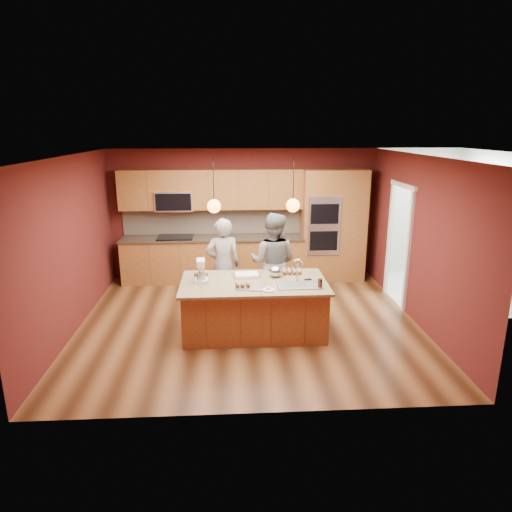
{
  "coord_description": "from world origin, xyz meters",
  "views": [
    {
      "loc": [
        -0.31,
        -6.96,
        3.11
      ],
      "look_at": [
        0.11,
        -0.1,
        1.17
      ],
      "focal_mm": 32.0,
      "sensor_mm": 36.0,
      "label": 1
    }
  ],
  "objects": [
    {
      "name": "wall_back",
      "position": [
        0.0,
        2.5,
        1.35
      ],
      "size": [
        5.5,
        0.0,
        5.5
      ],
      "primitive_type": "plane",
      "rotation": [
        1.57,
        0.0,
        0.0
      ],
      "color": "#531917",
      "rests_on": "ground"
    },
    {
      "name": "tumbler",
      "position": [
        1.03,
        -0.66,
        0.89
      ],
      "size": [
        0.07,
        0.07,
        0.13
      ],
      "primitive_type": "cylinder",
      "color": "#331A0E",
      "rests_on": "island"
    },
    {
      "name": "wall_right",
      "position": [
        2.75,
        0.0,
        1.35
      ],
      "size": [
        0.0,
        5.0,
        5.0
      ],
      "primitive_type": "plane",
      "rotation": [
        1.57,
        0.0,
        -1.57
      ],
      "color": "#531917",
      "rests_on": "ground"
    },
    {
      "name": "mixing_bowl",
      "position": [
        0.42,
        -0.12,
        0.91
      ],
      "size": [
        0.22,
        0.22,
        0.19
      ],
      "primitive_type": "ellipsoid",
      "color": "silver",
      "rests_on": "island"
    },
    {
      "name": "cupcakes_left",
      "position": [
        -0.77,
        0.01,
        0.86
      ],
      "size": [
        0.23,
        0.15,
        0.07
      ],
      "primitive_type": null,
      "color": "tan",
      "rests_on": "island"
    },
    {
      "name": "floor",
      "position": [
        0.0,
        0.0,
        0.0
      ],
      "size": [
        5.5,
        5.5,
        0.0
      ],
      "primitive_type": "plane",
      "color": "#3F2311",
      "rests_on": "ground"
    },
    {
      "name": "island",
      "position": [
        0.08,
        -0.35,
        0.42
      ],
      "size": [
        2.24,
        1.26,
        1.2
      ],
      "color": "brown",
      "rests_on": "floor"
    },
    {
      "name": "cooling_rack",
      "position": [
        -0.01,
        -0.63,
        0.84
      ],
      "size": [
        0.43,
        0.34,
        0.02
      ],
      "primitive_type": "cube",
      "rotation": [
        0.0,
        0.0,
        -0.2
      ],
      "color": "silver",
      "rests_on": "island"
    },
    {
      "name": "pendant_right",
      "position": [
        0.64,
        -0.34,
        2.0
      ],
      "size": [
        0.2,
        0.2,
        0.8
      ],
      "color": "black",
      "rests_on": "ceiling"
    },
    {
      "name": "sheet_cake",
      "position": [
        -0.04,
        -0.08,
        0.85
      ],
      "size": [
        0.45,
        0.35,
        0.05
      ],
      "rotation": [
        0.0,
        0.0,
        0.09
      ],
      "color": "silver",
      "rests_on": "island"
    },
    {
      "name": "doorway_trim",
      "position": [
        2.73,
        0.8,
        1.05
      ],
      "size": [
        0.08,
        1.11,
        2.2
      ],
      "primitive_type": null,
      "color": "white",
      "rests_on": "wall_right"
    },
    {
      "name": "person_right",
      "position": [
        0.44,
        0.54,
        0.86
      ],
      "size": [
        1.01,
        0.89,
        1.73
      ],
      "primitive_type": "imported",
      "rotation": [
        0.0,
        0.0,
        2.81
      ],
      "color": "gray",
      "rests_on": "floor"
    },
    {
      "name": "person_left",
      "position": [
        -0.42,
        0.54,
        0.83
      ],
      "size": [
        0.66,
        0.49,
        1.65
      ],
      "primitive_type": "imported",
      "rotation": [
        0.0,
        0.0,
        3.31
      ],
      "color": "black",
      "rests_on": "floor"
    },
    {
      "name": "cupcakes_right",
      "position": [
        0.7,
        0.04,
        0.86
      ],
      "size": [
        0.32,
        0.24,
        0.07
      ],
      "primitive_type": null,
      "color": "tan",
      "rests_on": "island"
    },
    {
      "name": "plate",
      "position": [
        0.25,
        -0.74,
        0.83
      ],
      "size": [
        0.18,
        0.18,
        0.01
      ],
      "primitive_type": "cylinder",
      "color": "silver",
      "rests_on": "island"
    },
    {
      "name": "pendant_left",
      "position": [
        -0.52,
        -0.34,
        2.0
      ],
      "size": [
        0.2,
        0.2,
        0.8
      ],
      "color": "black",
      "rests_on": "ceiling"
    },
    {
      "name": "dryer",
      "position": [
        4.22,
        1.47,
        0.49
      ],
      "size": [
        0.74,
        0.75,
        0.98
      ],
      "primitive_type": "cube",
      "rotation": [
        0.0,
        0.0,
        -0.23
      ],
      "color": "white",
      "rests_on": "floor"
    },
    {
      "name": "stand_mixer",
      "position": [
        -0.74,
        -0.31,
        0.98
      ],
      "size": [
        0.2,
        0.27,
        0.35
      ],
      "rotation": [
        0.0,
        0.0,
        0.07
      ],
      "color": "white",
      "rests_on": "island"
    },
    {
      "name": "phone",
      "position": [
        0.91,
        -0.3,
        0.83
      ],
      "size": [
        0.12,
        0.08,
        0.01
      ],
      "primitive_type": "cube",
      "rotation": [
        0.0,
        0.0,
        0.14
      ],
      "color": "black",
      "rests_on": "island"
    },
    {
      "name": "cabinet_run",
      "position": [
        -0.68,
        2.25,
        0.98
      ],
      "size": [
        3.74,
        0.64,
        2.3
      ],
      "color": "brown",
      "rests_on": "floor"
    },
    {
      "name": "washer",
      "position": [
        4.23,
        0.87,
        0.55
      ],
      "size": [
        0.7,
        0.72,
        1.1
      ],
      "primitive_type": "cube",
      "rotation": [
        0.0,
        0.0,
        0.03
      ],
      "color": "white",
      "rests_on": "floor"
    },
    {
      "name": "laundry_room",
      "position": [
        4.35,
        1.2,
        1.95
      ],
      "size": [
        2.6,
        2.7,
        2.7
      ],
      "color": "silver",
      "rests_on": "ground"
    },
    {
      "name": "wall_left",
      "position": [
        -2.75,
        0.0,
        1.35
      ],
      "size": [
        0.0,
        5.0,
        5.0
      ],
      "primitive_type": "plane",
      "rotation": [
        1.57,
        0.0,
        1.57
      ],
      "color": "#531917",
      "rests_on": "ground"
    },
    {
      "name": "ceiling",
      "position": [
        0.0,
        0.0,
        2.7
      ],
      "size": [
        5.5,
        5.5,
        0.0
      ],
      "primitive_type": "plane",
      "rotation": [
        3.14,
        0.0,
        0.0
      ],
      "color": "silver",
      "rests_on": "ground"
    },
    {
      "name": "wall_front",
      "position": [
        0.0,
        -2.5,
        1.35
      ],
      "size": [
        5.5,
        0.0,
        5.5
      ],
      "primitive_type": "plane",
      "rotation": [
        -1.57,
        0.0,
        0.0
      ],
      "color": "#531917",
      "rests_on": "ground"
    },
    {
      "name": "cupcakes_rack",
      "position": [
        -0.12,
        -0.62,
        0.88
      ],
      "size": [
        0.23,
        0.16,
        0.07
      ],
      "primitive_type": null,
      "color": "tan",
      "rests_on": "island"
    },
    {
      "name": "oven_column",
      "position": [
        1.85,
        2.19,
        1.15
      ],
      "size": [
        1.3,
        0.62,
        2.3
      ],
      "color": "brown",
      "rests_on": "floor"
    }
  ]
}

